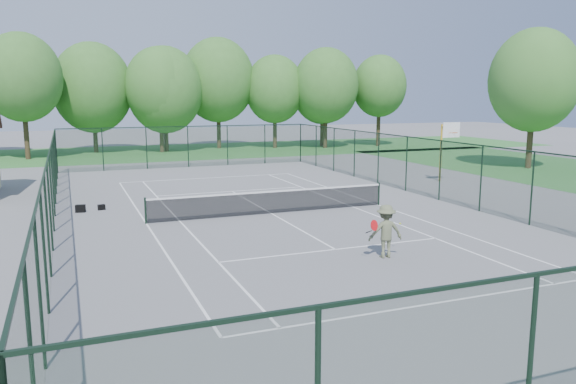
% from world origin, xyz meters
% --- Properties ---
extents(ground, '(140.00, 140.00, 0.00)m').
position_xyz_m(ground, '(0.00, 0.00, 0.00)').
color(ground, gray).
rests_on(ground, ground).
extents(grass_far, '(80.00, 16.00, 0.01)m').
position_xyz_m(grass_far, '(0.00, 30.00, 0.01)').
color(grass_far, '#3B8238').
rests_on(grass_far, ground).
extents(court_lines, '(11.05, 23.85, 0.01)m').
position_xyz_m(court_lines, '(0.00, 0.00, 0.00)').
color(court_lines, white).
rests_on(court_lines, ground).
extents(tennis_net, '(11.08, 0.08, 1.10)m').
position_xyz_m(tennis_net, '(0.00, 0.00, 0.58)').
color(tennis_net, black).
rests_on(tennis_net, ground).
extents(fence_enclosure, '(18.05, 36.05, 3.02)m').
position_xyz_m(fence_enclosure, '(0.00, 0.00, 1.56)').
color(fence_enclosure, '#16311F').
rests_on(fence_enclosure, ground).
extents(tree_line_far, '(39.40, 6.40, 9.70)m').
position_xyz_m(tree_line_far, '(0.00, 30.00, 5.99)').
color(tree_line_far, '#443421').
rests_on(tree_line_far, ground).
extents(basketball_goal, '(1.20, 1.43, 3.65)m').
position_xyz_m(basketball_goal, '(13.00, 4.83, 2.57)').
color(basketball_goal, gold).
rests_on(basketball_goal, ground).
extents(tree_side, '(6.29, 6.29, 9.96)m').
position_xyz_m(tree_side, '(22.84, 8.15, 6.28)').
color(tree_side, '#443421').
rests_on(tree_side, ground).
extents(sports_bag_a, '(0.46, 0.33, 0.34)m').
position_xyz_m(sports_bag_a, '(-7.94, 3.47, 0.17)').
color(sports_bag_a, black).
rests_on(sports_bag_a, ground).
extents(sports_bag_b, '(0.35, 0.24, 0.25)m').
position_xyz_m(sports_bag_b, '(-7.02, 3.68, 0.12)').
color(sports_bag_b, black).
rests_on(sports_bag_b, ground).
extents(tennis_player, '(1.70, 0.85, 1.74)m').
position_xyz_m(tennis_player, '(1.09, -7.83, 0.87)').
color(tennis_player, '#646A4B').
rests_on(tennis_player, ground).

